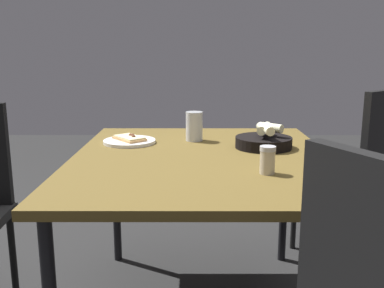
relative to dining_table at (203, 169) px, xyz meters
The scene contains 6 objects.
dining_table is the anchor object (origin of this frame).
pizza_plate 0.39m from the dining_table, 126.18° to the right, with size 0.23×0.23×0.04m.
bread_basket 0.30m from the dining_table, 117.44° to the left, with size 0.23×0.23×0.10m.
beer_glass 0.30m from the dining_table, behind, with size 0.08×0.08×0.13m.
pepper_shaker 0.34m from the dining_table, 39.46° to the left, with size 0.05×0.05×0.09m.
chair_far 1.03m from the dining_table, 123.99° to the left, with size 0.62×0.62×0.91m.
Camera 1 is at (1.63, -0.04, 1.10)m, focal length 41.02 mm.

